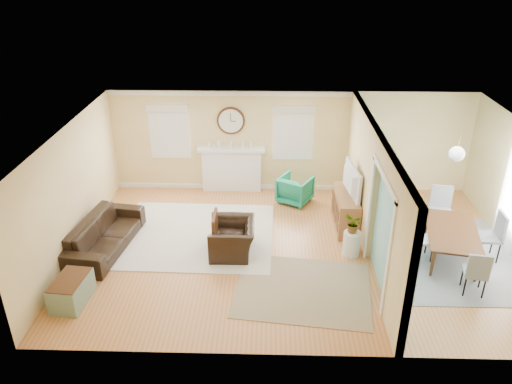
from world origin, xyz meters
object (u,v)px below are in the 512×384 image
eames_chair (232,238)px  dining_table (452,244)px  credenza (346,210)px  sofa (105,234)px  green_chair (295,190)px

eames_chair → dining_table: size_ratio=0.59×
credenza → dining_table: 2.34m
sofa → green_chair: (4.06, 2.24, 0.01)m
sofa → dining_table: size_ratio=1.30×
dining_table → eames_chair: bearing=101.3°
sofa → green_chair: bearing=-53.1°
green_chair → dining_table: bearing=171.4°
eames_chair → dining_table: 4.46m
dining_table → sofa: bearing=100.6°
sofa → eames_chair: bearing=-84.1°
eames_chair → green_chair: same height
eames_chair → green_chair: 2.72m
credenza → dining_table: size_ratio=0.78×
green_chair → credenza: 1.59m
green_chair → dining_table: size_ratio=0.42×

